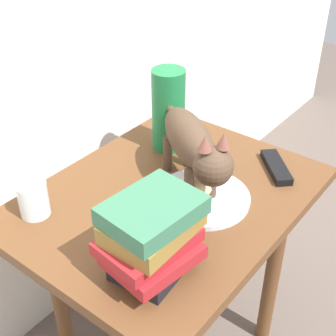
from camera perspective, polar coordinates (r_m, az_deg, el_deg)
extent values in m
cube|color=brown|center=(1.20, 0.00, -3.76)|extent=(0.75, 0.58, 0.03)
cylinder|color=brown|center=(1.46, 12.37, -12.08)|extent=(0.04, 0.04, 0.57)
cylinder|color=brown|center=(1.41, -12.93, -14.28)|extent=(0.04, 0.04, 0.57)
cylinder|color=brown|center=(1.63, -1.34, -5.49)|extent=(0.04, 0.04, 0.57)
cylinder|color=silver|center=(1.17, 4.08, -3.53)|extent=(0.23, 0.23, 0.01)
ellipsoid|color=#E0BC7A|center=(1.16, 3.35, -2.17)|extent=(0.08, 0.09, 0.05)
cylinder|color=#4C3828|center=(1.15, 5.26, -1.82)|extent=(0.02, 0.02, 0.10)
cylinder|color=#4C3828|center=(1.13, 2.44, -2.38)|extent=(0.02, 0.02, 0.10)
cylinder|color=#4C3828|center=(1.27, 2.52, 2.19)|extent=(0.02, 0.02, 0.10)
cylinder|color=#4C3828|center=(1.26, -0.05, 1.75)|extent=(0.02, 0.02, 0.10)
ellipsoid|color=#4C3828|center=(1.16, 2.50, 3.57)|extent=(0.22, 0.27, 0.11)
sphere|color=#4C3828|center=(1.03, 5.42, 0.19)|extent=(0.09, 0.09, 0.09)
cone|color=brown|center=(1.01, 6.76, 3.36)|extent=(0.03, 0.03, 0.03)
cone|color=brown|center=(0.99, 4.43, 2.98)|extent=(0.03, 0.03, 0.03)
cylinder|color=#4C3828|center=(1.32, -0.51, 8.18)|extent=(0.11, 0.14, 0.02)
cube|color=black|center=(1.00, -1.52, -10.88)|extent=(0.18, 0.14, 0.03)
cube|color=maroon|center=(0.96, -1.82, -10.36)|extent=(0.19, 0.16, 0.03)
cube|color=maroon|center=(0.95, -2.37, -8.75)|extent=(0.20, 0.15, 0.03)
cube|color=olive|center=(0.93, -1.84, -6.89)|extent=(0.18, 0.13, 0.04)
cube|color=#336B4C|center=(0.90, -1.86, -5.10)|extent=(0.19, 0.15, 0.04)
cylinder|color=#196B38|center=(1.33, 0.05, 6.93)|extent=(0.09, 0.09, 0.23)
cylinder|color=silver|center=(1.15, -15.75, -3.60)|extent=(0.07, 0.07, 0.08)
cylinder|color=silver|center=(1.16, -15.60, -4.39)|extent=(0.06, 0.06, 0.04)
cube|color=black|center=(1.31, 12.77, 0.11)|extent=(0.14, 0.14, 0.02)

